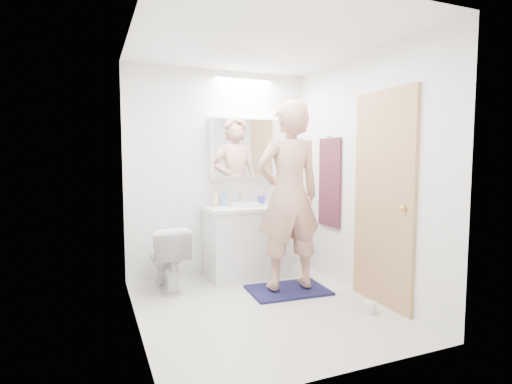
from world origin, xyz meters
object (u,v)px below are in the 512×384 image
vanity_cabinet (246,243)px  medicine_cabinet (246,148)px  toothbrush_cup (261,200)px  toilet (167,257)px  soap_bottle_a (215,197)px  person (289,196)px  toilet_paper_roll (370,308)px  soap_bottle_b (224,198)px

vanity_cabinet → medicine_cabinet: 1.13m
vanity_cabinet → medicine_cabinet: bearing=70.2°
toothbrush_cup → toilet: bearing=-167.0°
toilet → soap_bottle_a: 0.88m
vanity_cabinet → person: size_ratio=0.47×
vanity_cabinet → toilet_paper_roll: vanity_cabinet is taller
person → toilet_paper_roll: size_ratio=17.23×
soap_bottle_b → toothbrush_cup: bearing=-2.5°
person → toothbrush_cup: bearing=-90.3°
toilet_paper_roll → toilet: bearing=138.7°
vanity_cabinet → person: person is taller
person → soap_bottle_b: person is taller
vanity_cabinet → person: 0.92m
toothbrush_cup → toilet_paper_roll: bearing=-77.8°
toilet → soap_bottle_b: size_ratio=3.71×
toilet → toilet_paper_roll: (1.54, -1.35, -0.29)m
medicine_cabinet → person: (0.13, -0.88, -0.50)m
toilet → person: person is taller
person → soap_bottle_b: size_ratio=10.36×
person → toothbrush_cup: 0.84m
toilet → soap_bottle_a: soap_bottle_a is taller
vanity_cabinet → toilet_paper_roll: 1.63m
toothbrush_cup → toilet_paper_roll: toothbrush_cup is taller
soap_bottle_b → toothbrush_cup: size_ratio=1.79×
person → toilet: bearing=-22.4°
medicine_cabinet → toilet: size_ratio=1.30×
toilet → soap_bottle_b: (0.72, 0.30, 0.57)m
toilet → soap_bottle_a: bearing=-158.0°
toilet → toilet_paper_roll: 2.07m
medicine_cabinet → soap_bottle_a: 0.70m
toilet → person: bearing=152.4°
vanity_cabinet → toilet: bearing=-173.0°
toilet_paper_roll → medicine_cabinet: bearing=107.7°
vanity_cabinet → toothbrush_cup: bearing=31.6°
medicine_cabinet → soap_bottle_b: (-0.28, -0.03, -0.59)m
soap_bottle_a → toilet_paper_roll: size_ratio=1.90×
vanity_cabinet → toilet: 0.94m
toilet → medicine_cabinet: bearing=-163.7°
toothbrush_cup → vanity_cabinet: bearing=-148.4°
soap_bottle_a → toilet_paper_roll: (0.94, -1.62, -0.87)m
soap_bottle_a → person: bearing=-57.1°
medicine_cabinet → toilet_paper_roll: (0.54, -1.68, -1.45)m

